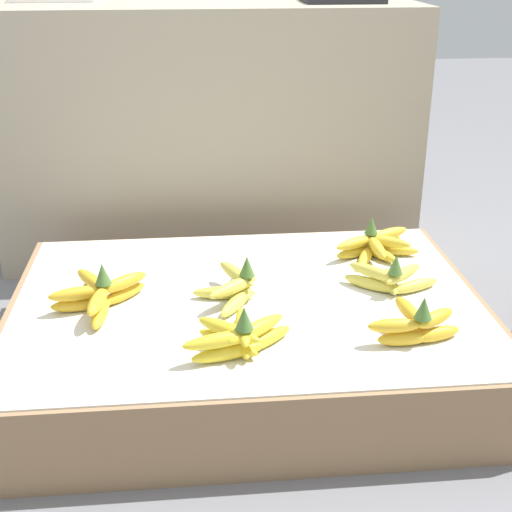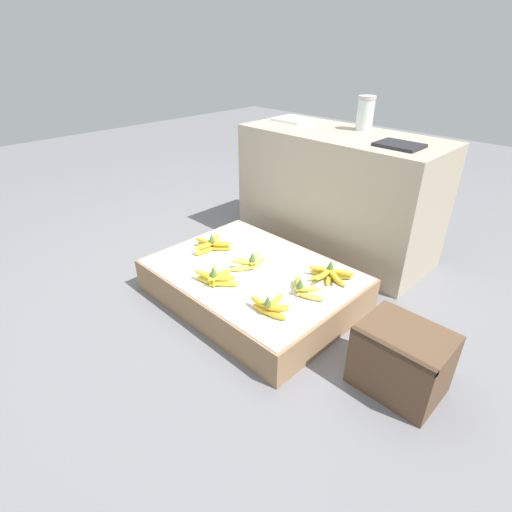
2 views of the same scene
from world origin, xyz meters
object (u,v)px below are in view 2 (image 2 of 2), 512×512
Objects in this scene: banana_bunch_middle_left at (211,244)px; foam_tray_white at (294,120)px; banana_bunch_middle_midright at (304,288)px; glass_jar at (365,113)px; banana_bunch_front_midleft at (216,277)px; banana_bunch_middle_midleft at (250,262)px; banana_bunch_front_midright at (271,307)px; banana_bunch_back_midright at (330,274)px; wooden_crate at (401,360)px.

banana_bunch_middle_left is 1.14m from foam_tray_white.
banana_bunch_middle_midright is 1.14× the size of glass_jar.
banana_bunch_front_midleft is 0.38m from banana_bunch_middle_left.
glass_jar is at bearing 88.71° from banana_bunch_front_midleft.
banana_bunch_front_midleft reaches higher than banana_bunch_middle_midright.
foam_tray_white is at bearing 118.12° from banana_bunch_middle_midleft.
banana_bunch_back_midright is (0.03, 0.44, -0.00)m from banana_bunch_front_midright.
banana_bunch_back_midright is 1.12m from glass_jar.
wooden_crate is 0.61m from banana_bunch_front_midright.
banana_bunch_middle_midright is 0.20m from banana_bunch_back_midright.
foam_tray_white reaches higher than banana_bunch_middle_left.
banana_bunch_middle_left is (-0.31, 0.23, 0.00)m from banana_bunch_front_midleft.
banana_bunch_middle_midleft is 1.23m from glass_jar.
foam_tray_white is (-0.50, 0.94, 0.59)m from banana_bunch_middle_midleft.
banana_bunch_back_midright is (0.40, 0.22, -0.00)m from banana_bunch_middle_midleft.
banana_bunch_front_midleft is at bearing -91.29° from glass_jar.
banana_bunch_middle_midleft is 1.22m from foam_tray_white.
banana_bunch_front_midleft is 1.03× the size of banana_bunch_middle_midright.
banana_bunch_middle_midleft is 1.14× the size of glass_jar.
banana_bunch_middle_midleft is at bearing 149.00° from banana_bunch_front_midright.
wooden_crate is 1.27m from banana_bunch_middle_left.
banana_bunch_middle_midright is 0.91× the size of foam_tray_white.
banana_bunch_front_midright is 0.72m from banana_bunch_middle_left.
glass_jar is at bearing 115.20° from banana_bunch_back_midright.
banana_bunch_middle_midleft reaches higher than banana_bunch_back_midright.
banana_bunch_front_midleft reaches higher than wooden_crate.
banana_bunch_front_midleft is at bearing -35.93° from banana_bunch_middle_left.
banana_bunch_middle_midright reaches higher than wooden_crate.
banana_bunch_middle_left is at bearing -79.11° from foam_tray_white.
banana_bunch_middle_midright is (0.01, 0.23, -0.00)m from banana_bunch_front_midright.
wooden_crate is 1.60m from glass_jar.
banana_bunch_front_midright is 1.46m from glass_jar.
banana_bunch_middle_left is 0.32m from banana_bunch_middle_midleft.
banana_bunch_back_midright is at bearing 85.60° from banana_bunch_middle_midright.
banana_bunch_middle_midleft is 1.01× the size of banana_bunch_middle_midright.
foam_tray_white is at bearing 133.54° from banana_bunch_middle_midright.
banana_bunch_middle_left is (-0.69, 0.21, 0.00)m from banana_bunch_front_midright.
wooden_crate is at bearing 12.38° from banana_bunch_front_midleft.
foam_tray_white is at bearing 146.15° from wooden_crate.
wooden_crate is 0.95m from banana_bunch_middle_midleft.
banana_bunch_front_midleft is at bearing -167.62° from wooden_crate.
banana_bunch_middle_midleft is (-0.37, 0.22, -0.00)m from banana_bunch_front_midright.
banana_bunch_middle_midright is at bearing -46.46° from foam_tray_white.
banana_bunch_back_midright is at bearing -38.94° from foam_tray_white.
banana_bunch_middle_midright is at bearing -94.40° from banana_bunch_back_midright.
banana_bunch_front_midright is 0.88× the size of banana_bunch_back_midright.
banana_bunch_back_midright reaches higher than banana_bunch_middle_midright.
foam_tray_white is (-0.18, 0.96, 0.59)m from banana_bunch_middle_left.
banana_bunch_middle_midright is (0.39, 0.25, -0.00)m from banana_bunch_front_midleft.
wooden_crate is 1.71× the size of glass_jar.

